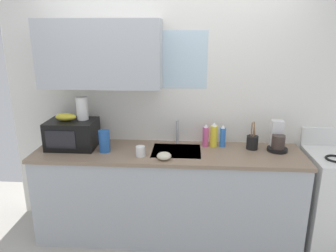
% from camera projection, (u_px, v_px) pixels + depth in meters
% --- Properties ---
extents(kitchen_wall_assembly, '(3.31, 0.42, 2.50)m').
position_uv_depth(kitchen_wall_assembly, '(157.00, 96.00, 3.19)').
color(kitchen_wall_assembly, white).
rests_on(kitchen_wall_assembly, ground).
extents(counter_unit, '(2.54, 0.63, 0.90)m').
position_uv_depth(counter_unit, '(168.00, 193.00, 3.15)').
color(counter_unit, '#B2B7BC').
rests_on(counter_unit, ground).
extents(sink_faucet, '(0.03, 0.03, 0.24)m').
position_uv_depth(sink_faucet, '(177.00, 132.00, 3.21)').
color(sink_faucet, '#B2B5BA').
rests_on(sink_faucet, counter_unit).
extents(stove_range, '(0.60, 0.60, 1.08)m').
position_uv_depth(stove_range, '(336.00, 199.00, 3.05)').
color(stove_range, white).
rests_on(stove_range, ground).
extents(microwave, '(0.46, 0.35, 0.27)m').
position_uv_depth(microwave, '(72.00, 134.00, 3.09)').
color(microwave, black).
rests_on(microwave, counter_unit).
extents(banana_bunch, '(0.20, 0.11, 0.07)m').
position_uv_depth(banana_bunch, '(66.00, 117.00, 3.05)').
color(banana_bunch, gold).
rests_on(banana_bunch, microwave).
extents(paper_towel_roll, '(0.11, 0.11, 0.22)m').
position_uv_depth(paper_towel_roll, '(82.00, 108.00, 3.06)').
color(paper_towel_roll, white).
rests_on(paper_towel_roll, microwave).
extents(coffee_maker, '(0.19, 0.21, 0.28)m').
position_uv_depth(coffee_maker, '(277.00, 140.00, 3.03)').
color(coffee_maker, black).
rests_on(coffee_maker, counter_unit).
extents(dish_soap_bottle_pink, '(0.06, 0.06, 0.23)m').
position_uv_depth(dish_soap_bottle_pink, '(206.00, 136.00, 3.13)').
color(dish_soap_bottle_pink, '#E55999').
rests_on(dish_soap_bottle_pink, counter_unit).
extents(dish_soap_bottle_yellow, '(0.07, 0.07, 0.25)m').
position_uv_depth(dish_soap_bottle_yellow, '(214.00, 135.00, 3.12)').
color(dish_soap_bottle_yellow, yellow).
rests_on(dish_soap_bottle_yellow, counter_unit).
extents(dish_soap_bottle_blue, '(0.06, 0.06, 0.22)m').
position_uv_depth(dish_soap_bottle_blue, '(223.00, 136.00, 3.12)').
color(dish_soap_bottle_blue, blue).
rests_on(dish_soap_bottle_blue, counter_unit).
extents(cereal_canister, '(0.10, 0.10, 0.21)m').
position_uv_depth(cereal_canister, '(104.00, 141.00, 2.98)').
color(cereal_canister, '#2659A5').
rests_on(cereal_canister, counter_unit).
extents(mug_white, '(0.08, 0.08, 0.09)m').
position_uv_depth(mug_white, '(140.00, 151.00, 2.89)').
color(mug_white, white).
rests_on(mug_white, counter_unit).
extents(utensil_crock, '(0.11, 0.11, 0.27)m').
position_uv_depth(utensil_crock, '(252.00, 142.00, 3.06)').
color(utensil_crock, black).
rests_on(utensil_crock, counter_unit).
extents(small_bowl, '(0.13, 0.13, 0.06)m').
position_uv_depth(small_bowl, '(164.00, 156.00, 2.82)').
color(small_bowl, beige).
rests_on(small_bowl, counter_unit).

